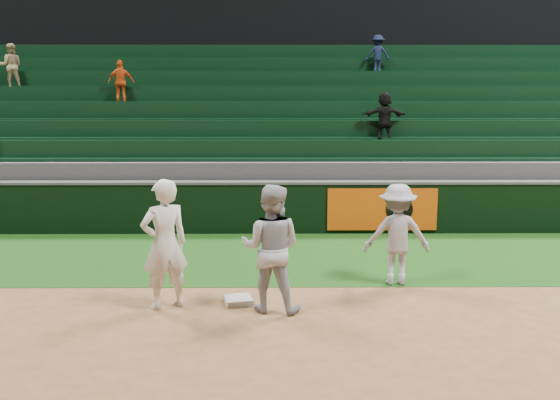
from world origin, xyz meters
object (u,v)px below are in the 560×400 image
Objects in this scene: baserunner at (271,248)px; first_baseman at (164,244)px; base_coach at (397,234)px; first_base at (239,300)px.

first_baseman is at bearing 7.77° from baserunner.
first_base is at bearing 21.00° from base_coach.
first_baseman is 1.03× the size of baserunner.
baserunner is (0.53, -0.32, 0.94)m from first_base.
first_baseman reaches higher than first_base.
first_baseman reaches higher than base_coach.
baserunner reaches higher than first_base.
baserunner is at bearing -31.30° from first_base.
base_coach is at bearing 168.21° from first_baseman.
base_coach is at bearing -136.69° from baserunner.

